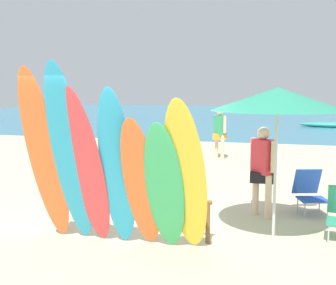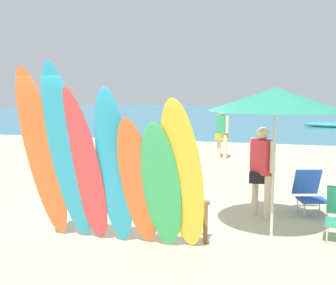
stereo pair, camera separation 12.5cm
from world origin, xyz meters
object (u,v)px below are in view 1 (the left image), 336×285
at_px(surfboard_teal_3, 117,170).
at_px(beachgoer_by_water, 220,130).
at_px(surfboard_teal_1, 70,157).
at_px(beachgoer_photographing, 263,165).
at_px(surfboard_green_5, 165,189).
at_px(surfboard_orange_0, 45,158).
at_px(beach_umbrella, 278,99).
at_px(surfboard_yellow_6, 186,179).
at_px(surfboard_red_2, 87,169).
at_px(surfboard_rack, 131,204).
at_px(surfboard_orange_4, 141,185).
at_px(beach_chair_red, 309,190).

distance_m(surfboard_teal_3, beachgoer_by_water, 8.41).
xyz_separation_m(surfboard_teal_1, beachgoer_photographing, (2.62, 2.28, -0.40)).
xyz_separation_m(surfboard_teal_3, surfboard_green_5, (0.70, -0.01, -0.22)).
xyz_separation_m(surfboard_orange_0, beach_umbrella, (3.26, 1.03, 0.86)).
relative_size(surfboard_orange_0, surfboard_yellow_6, 1.16).
height_order(surfboard_red_2, surfboard_green_5, surfboard_red_2).
distance_m(surfboard_red_2, surfboard_yellow_6, 1.46).
bearing_deg(surfboard_yellow_6, surfboard_rack, 150.91).
bearing_deg(surfboard_orange_0, surfboard_teal_3, 1.30).
xyz_separation_m(surfboard_rack, surfboard_teal_3, (0.03, -0.62, 0.67)).
bearing_deg(surfboard_green_5, surfboard_teal_1, -177.55).
bearing_deg(surfboard_green_5, beachgoer_photographing, 60.26).
height_order(surfboard_green_5, surfboard_yellow_6, surfboard_yellow_6).
bearing_deg(beachgoer_photographing, surfboard_orange_0, 82.03).
bearing_deg(surfboard_green_5, surfboard_orange_0, -178.52).
xyz_separation_m(surfboard_orange_0, surfboard_orange_4, (1.44, 0.09, -0.33)).
distance_m(surfboard_yellow_6, beachgoer_by_water, 8.45).
height_order(surfboard_rack, surfboard_teal_3, surfboard_teal_3).
distance_m(surfboard_teal_1, surfboard_green_5, 1.44).
bearing_deg(beachgoer_photographing, beach_chair_red, -104.78).
bearing_deg(surfboard_teal_3, beach_chair_red, 38.42).
relative_size(surfboard_teal_3, beachgoer_by_water, 1.47).
distance_m(surfboard_orange_0, surfboard_orange_4, 1.48).
height_order(surfboard_rack, surfboard_orange_0, surfboard_orange_0).
distance_m(beachgoer_photographing, beach_umbrella, 1.76).
xyz_separation_m(surfboard_yellow_6, beach_umbrella, (1.16, 0.98, 1.06)).
bearing_deg(surfboard_rack, surfboard_green_5, -41.08).
relative_size(surfboard_orange_4, surfboard_yellow_6, 0.88).
bearing_deg(beach_chair_red, beachgoer_by_water, 96.63).
bearing_deg(beachgoer_photographing, beach_umbrella, 145.54).
xyz_separation_m(surfboard_teal_1, beach_chair_red, (3.48, 2.78, -0.93)).
bearing_deg(beachgoer_photographing, surfboard_rack, 83.95).
distance_m(surfboard_teal_1, beachgoer_photographing, 3.50).
bearing_deg(surfboard_red_2, surfboard_teal_3, 10.01).
relative_size(beachgoer_photographing, beach_umbrella, 0.70).
xyz_separation_m(beachgoer_by_water, beachgoer_photographing, (1.62, -6.20, -0.02)).
xyz_separation_m(surfboard_rack, surfboard_green_5, (0.73, -0.63, 0.45)).
height_order(surfboard_yellow_6, beachgoer_photographing, surfboard_yellow_6).
distance_m(surfboard_teal_1, surfboard_red_2, 0.29).
height_order(surfboard_rack, surfboard_teal_1, surfboard_teal_1).
height_order(surfboard_yellow_6, beach_chair_red, surfboard_yellow_6).
bearing_deg(beach_umbrella, beachgoer_photographing, 100.40).
bearing_deg(surfboard_red_2, beach_chair_red, 45.92).
bearing_deg(surfboard_orange_0, surfboard_teal_1, -3.71).
distance_m(surfboard_red_2, surfboard_teal_3, 0.46).
relative_size(surfboard_teal_1, beach_umbrella, 1.22).
bearing_deg(surfboard_green_5, beach_chair_red, 51.73).
xyz_separation_m(surfboard_teal_1, surfboard_orange_4, (1.03, 0.10, -0.37)).
distance_m(surfboard_yellow_6, beach_umbrella, 1.85).
relative_size(surfboard_orange_0, beachgoer_photographing, 1.69).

